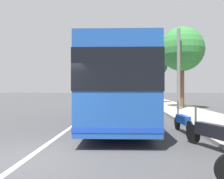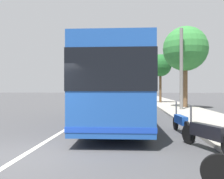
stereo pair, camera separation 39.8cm
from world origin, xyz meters
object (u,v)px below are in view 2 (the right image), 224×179
Objects in this scene: car_side_street at (107,94)px; roadside_tree_far_block at (160,66)px; coach_bus at (118,85)px; motorcycle_mid_row at (207,134)px; car_oncoming at (127,94)px; roadside_tree_mid_block at (185,49)px; utility_pole at (181,69)px; motorcycle_far_end at (181,122)px.

roadside_tree_far_block is at bearing 26.56° from car_side_street.
coach_bus is 5.68× the size of motorcycle_mid_row.
roadside_tree_mid_block is (-29.84, -5.75, 4.67)m from car_oncoming.
utility_pole is at bearing -177.01° from roadside_tree_far_block.
motorcycle_mid_row is at bearing 179.40° from motorcycle_far_end.
roadside_tree_far_block reaches higher than motorcycle_mid_row.
motorcycle_mid_row is 0.32× the size of utility_pole.
coach_bus is 8.54m from utility_pole.
motorcycle_far_end is 41.23m from car_side_street.
roadside_tree_mid_block is at bearing -18.29° from motorcycle_far_end.
motorcycle_mid_row is 0.50× the size of car_oncoming.
utility_pole reaches higher than roadside_tree_far_block.
motorcycle_mid_row is at bearing 176.50° from roadside_tree_far_block.
coach_bus is 4.39m from motorcycle_far_end.
coach_bus is at bearing 165.65° from roadside_tree_far_block.
roadside_tree_mid_block reaches higher than car_oncoming.
motorcycle_far_end is 0.28× the size of roadside_tree_mid_block.
roadside_tree_mid_block reaches higher than motorcycle_far_end.
motorcycle_far_end is 13.62m from roadside_tree_mid_block.
motorcycle_far_end is 0.35× the size of roadside_tree_far_block.
coach_bus is at bearing 148.72° from roadside_tree_mid_block.
car_side_street is at bearing 16.73° from utility_pole.
car_side_street is at bearing 19.50° from roadside_tree_mid_block.
utility_pole reaches higher than motorcycle_far_end.
coach_bus is 17.47m from roadside_tree_far_block.
roadside_tree_far_block is at bearing -15.74° from coach_bus.
car_oncoming is (44.84, 3.04, 0.25)m from motorcycle_mid_row.
roadside_tree_far_block is (16.72, -4.28, 2.67)m from coach_bus.
car_oncoming is at bearing 11.17° from roadside_tree_far_block.
motorcycle_mid_row is 0.36× the size of roadside_tree_far_block.
motorcycle_mid_row is 0.51× the size of car_side_street.
coach_bus reaches higher than motorcycle_mid_row.
motorcycle_far_end is (-3.11, -2.70, -1.52)m from coach_bus.
coach_bus is at bearing 145.36° from utility_pole.
car_oncoming is (39.08, 0.14, -1.25)m from coach_bus.
coach_bus reaches higher than car_oncoming.
utility_pole is at bearing -31.71° from motorcycle_mid_row.
utility_pole reaches higher than motorcycle_mid_row.
motorcycle_mid_row is at bearing 13.48° from car_side_street.
coach_bus is 6.62m from motorcycle_mid_row.
roadside_tree_far_block is (7.49, 1.34, -0.76)m from roadside_tree_mid_block.
car_side_street is (37.51, 4.40, -1.27)m from coach_bus.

